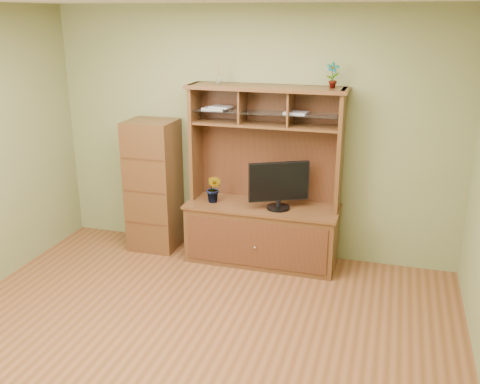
% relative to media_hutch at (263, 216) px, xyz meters
% --- Properties ---
extents(room, '(4.54, 4.04, 2.74)m').
position_rel_media_hutch_xyz_m(room, '(-0.20, -1.73, 0.83)').
color(room, brown).
rests_on(room, ground).
extents(media_hutch, '(1.66, 0.61, 1.90)m').
position_rel_media_hutch_xyz_m(media_hutch, '(0.00, 0.00, 0.00)').
color(media_hutch, '#4A2A15').
rests_on(media_hutch, room).
extents(monitor, '(0.59, 0.33, 0.50)m').
position_rel_media_hutch_xyz_m(monitor, '(0.19, -0.08, 0.39)').
color(monitor, black).
rests_on(monitor, media_hutch).
extents(orchid_plant, '(0.20, 0.18, 0.31)m').
position_rel_media_hutch_xyz_m(orchid_plant, '(-0.52, -0.08, 0.28)').
color(orchid_plant, '#28571D').
rests_on(orchid_plant, media_hutch).
extents(top_plant, '(0.15, 0.11, 0.25)m').
position_rel_media_hutch_xyz_m(top_plant, '(0.66, 0.08, 1.50)').
color(top_plant, '#3A6724').
rests_on(top_plant, media_hutch).
extents(reed_diffuser, '(0.06, 0.06, 0.28)m').
position_rel_media_hutch_xyz_m(reed_diffuser, '(-0.51, 0.08, 1.49)').
color(reed_diffuser, silver).
rests_on(reed_diffuser, media_hutch).
extents(magazines, '(1.11, 0.20, 0.04)m').
position_rel_media_hutch_xyz_m(magazines, '(-0.25, 0.08, 1.13)').
color(magazines, '#A7A7AC').
rests_on(magazines, media_hutch).
extents(side_cabinet, '(0.53, 0.48, 1.49)m').
position_rel_media_hutch_xyz_m(side_cabinet, '(-1.28, 0.01, 0.22)').
color(side_cabinet, '#4A2A15').
rests_on(side_cabinet, room).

